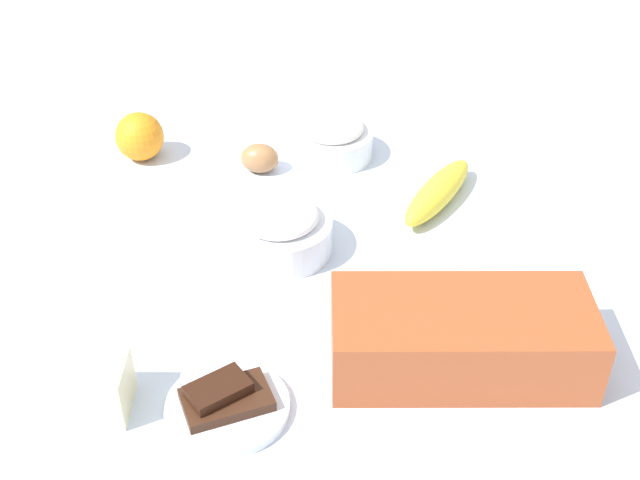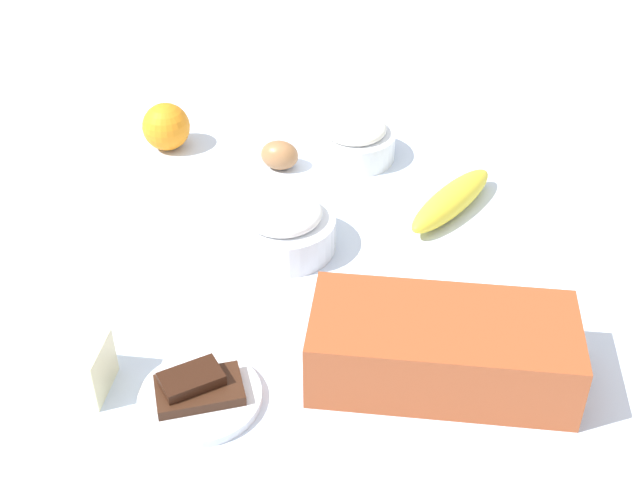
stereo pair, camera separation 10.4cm
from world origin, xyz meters
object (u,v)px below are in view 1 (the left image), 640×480
Objects in this scene: loaf_pan at (462,336)px; egg_near_butter at (260,158)px; banana at (438,192)px; butter_block at (84,388)px; flour_bowl at (332,138)px; sugar_bowl at (280,229)px; orange_fruit at (140,136)px; chocolate_plate at (226,403)px.

egg_near_butter is (0.21, -0.43, -0.02)m from loaf_pan.
butter_block is (0.43, 0.36, 0.01)m from banana.
flour_bowl is at bearing -161.62° from egg_near_butter.
loaf_pan is at bearing 129.93° from sugar_bowl.
loaf_pan is 2.32× the size of flour_bowl.
banana is 0.56m from butter_block.
egg_near_butter is (-0.18, -0.47, -0.01)m from butter_block.
orange_fruit is 0.19m from egg_near_butter.
banana is 0.27m from egg_near_butter.
flour_bowl is at bearing -46.45° from banana.
butter_block is at bearing 89.67° from orange_fruit.
butter_block reaches higher than banana.
sugar_bowl is 0.20m from egg_near_butter.
chocolate_plate is at bearing 15.08° from loaf_pan.
loaf_pan is 0.62m from orange_fruit.
banana is at bearing -140.38° from butter_block.
sugar_bowl is 0.24m from banana.
flour_bowl is (0.10, -0.47, -0.01)m from loaf_pan.
orange_fruit reaches higher than sugar_bowl.
loaf_pan reaches higher than orange_fruit.
banana is 2.11× the size of butter_block.
loaf_pan is 1.52× the size of banana.
orange_fruit is at bearing -3.10° from flour_bowl.
egg_near_butter is at bearing 18.38° from flour_bowl.
egg_near_butter is (-0.18, 0.05, -0.01)m from orange_fruit.
orange_fruit is 0.52m from butter_block.
flour_bowl is 1.68× the size of orange_fruit.
banana is at bearing 156.67° from egg_near_butter.
chocolate_plate is at bearing 85.15° from egg_near_butter.
orange_fruit is at bearing -16.30° from egg_near_butter.
butter_block is at bearing 51.63° from sugar_bowl.
loaf_pan is 0.32m from banana.
butter_block is 1.57× the size of egg_near_butter.
loaf_pan is 0.48m from egg_near_butter.
sugar_bowl is at bearing -46.20° from loaf_pan.
egg_near_butter is at bearing -83.25° from sugar_bowl.
loaf_pan reaches higher than chocolate_plate.
chocolate_plate is at bearing 52.08° from banana.
sugar_bowl is at bearing 128.70° from orange_fruit.
orange_fruit is at bearing -46.84° from loaf_pan.
sugar_bowl reaches higher than chocolate_plate.
chocolate_plate is (0.06, 0.28, -0.02)m from sugar_bowl.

